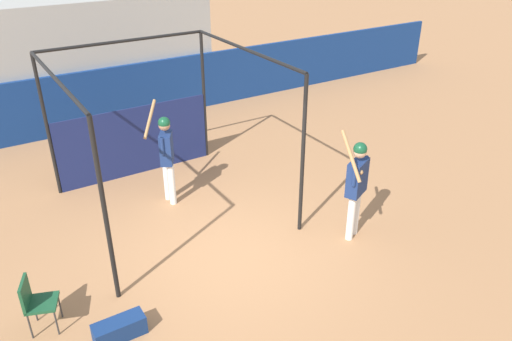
{
  "coord_description": "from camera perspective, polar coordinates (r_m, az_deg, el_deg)",
  "views": [
    {
      "loc": [
        -3.34,
        -6.07,
        5.17
      ],
      "look_at": [
        0.94,
        0.74,
        1.01
      ],
      "focal_mm": 35.0,
      "sensor_mm": 36.0,
      "label": 1
    }
  ],
  "objects": [
    {
      "name": "player_waiting",
      "position": [
        8.63,
        11.44,
        -1.21
      ],
      "size": [
        0.65,
        0.62,
        2.11
      ],
      "rotation": [
        0.0,
        0.0,
        -2.71
      ],
      "color": "white",
      "rests_on": "ground"
    },
    {
      "name": "ground_plane",
      "position": [
        8.64,
        -2.69,
        -9.39
      ],
      "size": [
        60.0,
        60.0,
        0.0
      ],
      "primitive_type": "plane",
      "color": "#A8754C"
    },
    {
      "name": "outfield_wall",
      "position": [
        13.98,
        -16.82,
        7.95
      ],
      "size": [
        24.0,
        0.12,
        1.58
      ],
      "color": "navy",
      "rests_on": "ground"
    },
    {
      "name": "bleacher_section",
      "position": [
        15.3,
        -19.11,
        12.54
      ],
      "size": [
        6.5,
        3.2,
        3.26
      ],
      "color": "#9E9E99",
      "rests_on": "ground"
    },
    {
      "name": "batting_cage",
      "position": [
        10.37,
        -12.73,
        4.71
      ],
      "size": [
        3.48,
        3.79,
        2.95
      ],
      "color": "black",
      "rests_on": "ground"
    },
    {
      "name": "folding_chair",
      "position": [
        7.58,
        -23.98,
        -13.33
      ],
      "size": [
        0.51,
        0.51,
        0.84
      ],
      "rotation": [
        0.0,
        0.0,
        -1.93
      ],
      "color": "#194C2D",
      "rests_on": "ground"
    },
    {
      "name": "player_batter",
      "position": [
        9.72,
        -10.22,
        2.14
      ],
      "size": [
        0.6,
        0.9,
        1.95
      ],
      "rotation": [
        0.0,
        0.0,
        1.05
      ],
      "color": "white",
      "rests_on": "ground"
    },
    {
      "name": "equipment_bag",
      "position": [
        7.35,
        -15.34,
        -17.06
      ],
      "size": [
        0.7,
        0.28,
        0.28
      ],
      "color": "navy",
      "rests_on": "ground"
    }
  ]
}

